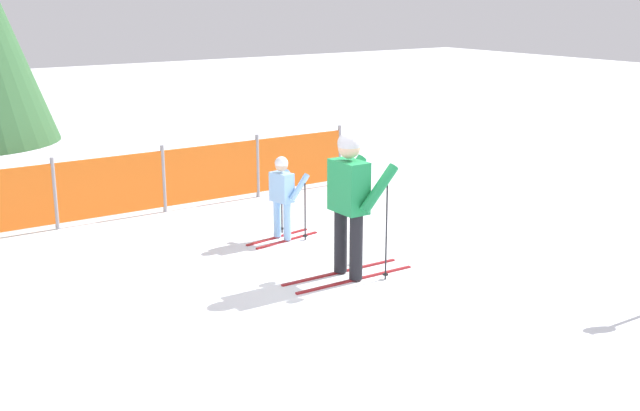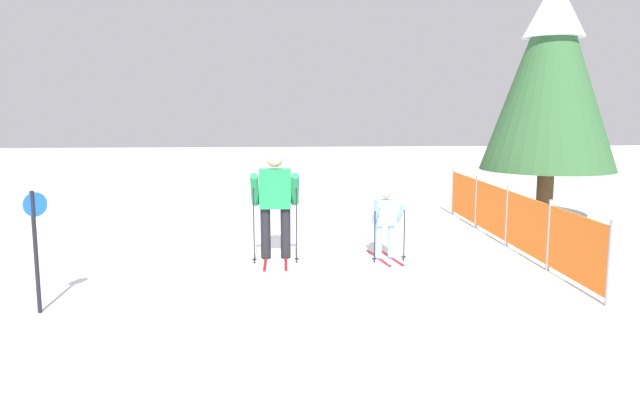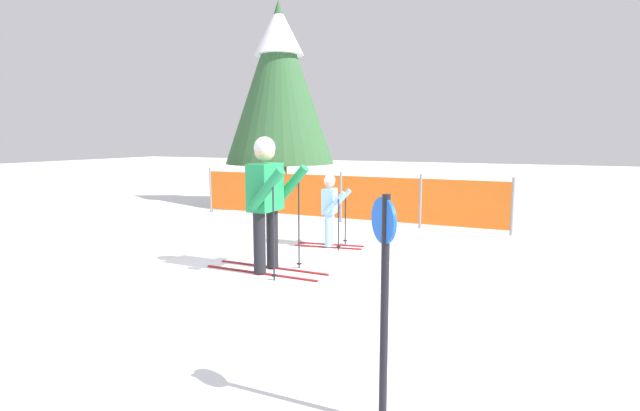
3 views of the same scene
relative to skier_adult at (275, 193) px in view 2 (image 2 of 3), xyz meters
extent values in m
plane|color=white|center=(-0.30, -0.14, -1.06)|extent=(60.00, 60.00, 0.00)
cube|color=maroon|center=(-0.02, 0.16, -1.05)|extent=(1.67, 0.07, 0.02)
cube|color=maroon|center=(-0.03, -0.16, -1.05)|extent=(1.67, 0.07, 0.02)
cylinder|color=black|center=(-0.02, 0.16, -0.64)|extent=(0.16, 0.16, 0.79)
cylinder|color=black|center=(-0.03, -0.16, -0.64)|extent=(0.16, 0.16, 0.79)
cube|color=#1E8C4C|center=(-0.02, 0.00, 0.06)|extent=(0.29, 0.50, 0.62)
cylinder|color=#1E8C4C|center=(0.19, 0.31, 0.08)|extent=(0.52, 0.13, 0.55)
cylinder|color=#1E8C4C|center=(0.18, -0.31, 0.08)|extent=(0.52, 0.13, 0.55)
sphere|color=#D8AD8C|center=(-0.02, 0.00, 0.53)|extent=(0.26, 0.26, 0.26)
sphere|color=silver|center=(-0.02, 0.00, 0.58)|extent=(0.28, 0.28, 0.28)
cylinder|color=black|center=(0.30, 0.32, -0.44)|extent=(0.02, 0.02, 1.23)
cylinder|color=black|center=(0.30, 0.32, -1.00)|extent=(0.07, 0.07, 0.01)
cylinder|color=black|center=(0.29, -0.33, -0.44)|extent=(0.02, 0.02, 1.23)
cylinder|color=black|center=(0.29, -0.33, -1.00)|extent=(0.07, 0.07, 0.01)
cube|color=maroon|center=(0.11, 1.83, -1.05)|extent=(1.09, 0.22, 0.02)
cube|color=maroon|center=(0.14, 1.63, -1.05)|extent=(1.09, 0.22, 0.02)
cylinder|color=#8CBFF2|center=(0.11, 1.83, -0.77)|extent=(0.10, 0.10, 0.52)
cylinder|color=#8CBFF2|center=(0.14, 1.63, -0.77)|extent=(0.10, 0.10, 0.52)
cube|color=#8CBFF2|center=(0.12, 1.73, -0.31)|extent=(0.24, 0.35, 0.41)
cylinder|color=#8CBFF2|center=(0.23, 1.95, -0.30)|extent=(0.35, 0.14, 0.36)
cylinder|color=#8CBFF2|center=(0.30, 1.55, -0.30)|extent=(0.35, 0.14, 0.36)
sphere|color=#D8AD8C|center=(0.12, 1.73, 0.00)|extent=(0.17, 0.17, 0.17)
sphere|color=white|center=(0.12, 1.73, 0.03)|extent=(0.18, 0.18, 0.18)
cylinder|color=black|center=(0.29, 2.00, -0.65)|extent=(0.02, 0.02, 0.81)
cylinder|color=black|center=(0.29, 2.00, -1.00)|extent=(0.07, 0.07, 0.01)
cylinder|color=black|center=(0.37, 1.52, -0.65)|extent=(0.02, 0.02, 0.81)
cylinder|color=black|center=(0.37, 1.52, -1.00)|extent=(0.07, 0.07, 0.01)
cylinder|color=gray|center=(-3.97, 4.01, -0.53)|extent=(0.06, 0.06, 1.06)
cylinder|color=gray|center=(-2.30, 4.01, -0.53)|extent=(0.06, 0.06, 1.06)
cylinder|color=gray|center=(-0.62, 4.00, -0.53)|extent=(0.06, 0.06, 1.06)
cylinder|color=gray|center=(1.06, 3.99, -0.53)|extent=(0.06, 0.06, 1.06)
cylinder|color=gray|center=(2.73, 3.98, -0.53)|extent=(0.06, 0.06, 1.06)
cube|color=orange|center=(-3.13, 4.01, -0.53)|extent=(1.68, 0.04, 0.89)
cube|color=orange|center=(-1.46, 4.00, -0.53)|extent=(1.68, 0.04, 0.89)
cube|color=orange|center=(0.22, 3.99, -0.53)|extent=(1.68, 0.04, 0.89)
cube|color=orange|center=(1.89, 3.98, -0.53)|extent=(1.68, 0.04, 0.89)
cylinder|color=#4C3823|center=(-3.06, 5.74, -0.51)|extent=(0.35, 0.35, 1.09)
cone|color=#315E33|center=(-3.06, 5.74, 2.07)|extent=(2.78, 2.78, 4.06)
cone|color=white|center=(-3.06, 5.74, 3.37)|extent=(1.25, 1.25, 1.22)
cylinder|color=black|center=(2.48, -2.76, -0.34)|extent=(0.05, 0.05, 1.44)
cylinder|color=blue|center=(2.46, -2.74, 0.22)|extent=(0.22, 0.21, 0.28)
camera|label=1|loc=(-5.49, -7.32, 2.27)|focal=45.00mm
camera|label=2|loc=(9.71, -0.02, 1.29)|focal=35.00mm
camera|label=3|loc=(3.35, -5.53, 0.71)|focal=28.00mm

